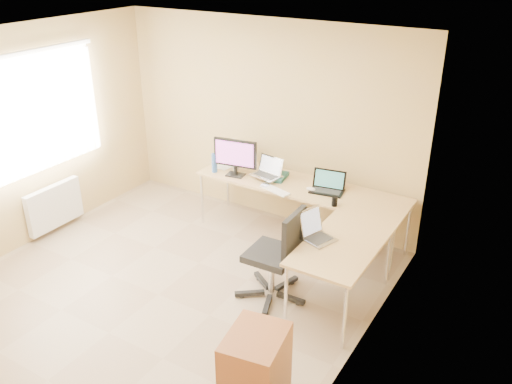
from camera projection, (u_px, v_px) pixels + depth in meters
The scene contains 25 objects.
floor at pixel (158, 295), 5.71m from camera, with size 4.50×4.50×0.00m, color tan.
ceiling at pixel (135, 46), 4.60m from camera, with size 4.50×4.50×0.00m, color white.
wall_back at pixel (266, 122), 6.89m from camera, with size 4.50×4.50×0.00m, color tan.
wall_left at pixel (9, 144), 6.14m from camera, with size 4.50×4.50×0.00m, color tan.
wall_right at pixel (353, 241), 4.17m from camera, with size 4.50×4.50×0.00m, color tan.
desk_main at pixel (299, 212), 6.64m from camera, with size 2.65×0.70×0.73m, color tan.
desk_return at pixel (340, 274), 5.41m from camera, with size 0.70×1.30×0.73m, color tan.
monitor at pixel (235, 158), 6.66m from camera, with size 0.56×0.18×0.48m, color black.
book_stack at pixel (277, 176), 6.67m from camera, with size 0.22×0.30×0.05m, color #215757.
laptop_center at pixel (266, 167), 6.57m from camera, with size 0.36×0.27×0.23m, color #B3B3B3.
laptop_black at pixel (327, 182), 6.27m from camera, with size 0.39×0.29×0.25m, color black.
keyboard at pixel (275, 190), 6.34m from camera, with size 0.41×0.11×0.02m, color white.
mouse at pixel (311, 189), 6.34m from camera, with size 0.11×0.07×0.04m, color white.
mug at pixel (236, 167), 6.88m from camera, with size 0.10×0.10×0.09m, color silver.
cd_stack at pixel (265, 186), 6.45m from camera, with size 0.10×0.10×0.03m, color #B2B3D2.
water_bottle at pixel (214, 163), 6.81m from camera, with size 0.07×0.07×0.25m, color #2F5AA5.
papers at pixel (225, 166), 7.05m from camera, with size 0.20×0.28×0.01m, color white.
white_box at pixel (230, 160), 7.13m from camera, with size 0.20×0.15×0.07m, color beige.
desk_fan at pixel (236, 152), 7.08m from camera, with size 0.25×0.25×0.32m, color white.
black_cup at pixel (335, 201), 5.96m from camera, with size 0.06×0.06×0.11m, color black.
laptop_return at pixel (319, 229), 5.27m from camera, with size 0.28×0.35×0.23m, color #9B9CA6.
office_chair at pixel (272, 255), 5.49m from camera, with size 0.63×0.63×1.05m, color black.
cabinet at pixel (255, 373), 4.19m from camera, with size 0.43×0.53×0.73m, color olive.
radiator at pixel (54, 206), 6.82m from camera, with size 0.09×0.80×0.55m, color white.
window at pixel (37, 115), 6.32m from camera, with size 0.10×1.80×1.40m, color white.
Camera 1 is at (3.33, -3.47, 3.43)m, focal length 37.67 mm.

